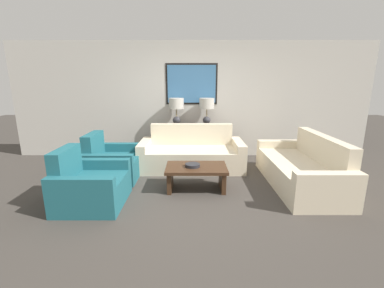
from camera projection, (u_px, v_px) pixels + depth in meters
name	position (u px, v px, depth m)	size (l,w,h in m)	color
ground_plane	(191.00, 196.00, 4.04)	(20.00, 20.00, 0.00)	#3D3833
back_wall	(191.00, 100.00, 6.01)	(8.34, 0.12, 2.65)	beige
console_table	(191.00, 142.00, 5.97)	(1.21, 0.40, 0.79)	#332319
table_lamp_left	(176.00, 107.00, 5.77)	(0.33, 0.33, 0.61)	#333338
table_lamp_right	(206.00, 107.00, 5.78)	(0.33, 0.33, 0.61)	#333338
couch_by_back_wall	(191.00, 154.00, 5.33)	(2.10, 0.94, 0.87)	beige
couch_by_side	(300.00, 169.00, 4.43)	(0.94, 2.10, 0.87)	beige
coffee_table	(196.00, 173.00, 4.25)	(1.00, 0.62, 0.40)	#3D2616
decorative_bowl	(192.00, 165.00, 4.21)	(0.24, 0.24, 0.05)	#232328
armchair_near_back_wall	(111.00, 163.00, 4.77)	(0.90, 0.95, 0.85)	#1E5B66
armchair_near_camera	(89.00, 186.00, 3.73)	(0.90, 0.95, 0.85)	#1E5B66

